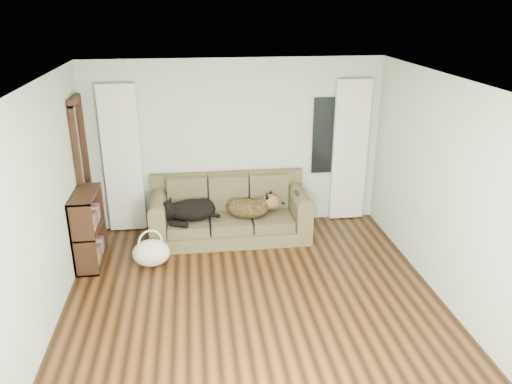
{
  "coord_description": "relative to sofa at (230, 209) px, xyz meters",
  "views": [
    {
      "loc": [
        -0.63,
        -4.87,
        3.39
      ],
      "look_at": [
        0.2,
        1.6,
        0.86
      ],
      "focal_mm": 35.0,
      "sensor_mm": 36.0,
      "label": 1
    }
  ],
  "objects": [
    {
      "name": "curtain_left",
      "position": [
        -1.56,
        0.45,
        0.7
      ],
      "size": [
        0.55,
        0.08,
        2.25
      ],
      "primitive_type": "cube",
      "color": "silver",
      "rests_on": "ground"
    },
    {
      "name": "dog_shepherd",
      "position": [
        0.3,
        -0.04,
        0.04
      ],
      "size": [
        0.76,
        0.62,
        0.29
      ],
      "primitive_type": "ellipsoid",
      "rotation": [
        0.0,
        0.0,
        2.88
      ],
      "color": "black",
      "rests_on": "sofa"
    },
    {
      "name": "door_casing",
      "position": [
        -2.06,
        0.07,
        0.6
      ],
      "size": [
        0.07,
        0.6,
        2.1
      ],
      "primitive_type": "cube",
      "color": "black",
      "rests_on": "ground"
    },
    {
      "name": "window_pane",
      "position": [
        1.59,
        0.5,
        0.95
      ],
      "size": [
        0.5,
        0.03,
        1.2
      ],
      "primitive_type": "cube",
      "color": "black",
      "rests_on": "wall_back"
    },
    {
      "name": "ceiling",
      "position": [
        0.14,
        -1.97,
        2.15
      ],
      "size": [
        5.0,
        5.0,
        0.0
      ],
      "primitive_type": "plane",
      "color": "white",
      "rests_on": "ground"
    },
    {
      "name": "floor",
      "position": [
        0.14,
        -1.97,
        -0.45
      ],
      "size": [
        5.0,
        5.0,
        0.0
      ],
      "primitive_type": "plane",
      "color": "black",
      "rests_on": "ground"
    },
    {
      "name": "curtain_right",
      "position": [
        1.94,
        0.45,
        0.7
      ],
      "size": [
        0.55,
        0.08,
        2.25
      ],
      "primitive_type": "cube",
      "color": "silver",
      "rests_on": "ground"
    },
    {
      "name": "dog_black_lab",
      "position": [
        -0.6,
        -0.06,
        0.03
      ],
      "size": [
        0.71,
        0.5,
        0.3
      ],
      "primitive_type": "ellipsoid",
      "rotation": [
        0.0,
        0.0,
        -0.01
      ],
      "color": "black",
      "rests_on": "sofa"
    },
    {
      "name": "tv_remote",
      "position": [
        0.98,
        -0.15,
        0.28
      ],
      "size": [
        0.05,
        0.17,
        0.02
      ],
      "primitive_type": "cube",
      "rotation": [
        0.0,
        0.0,
        0.01
      ],
      "color": "black",
      "rests_on": "sofa"
    },
    {
      "name": "sofa",
      "position": [
        0.0,
        0.0,
        0.0
      ],
      "size": [
        2.34,
        1.01,
        0.96
      ],
      "primitive_type": "cube",
      "color": "#4E4D36",
      "rests_on": "floor"
    },
    {
      "name": "wall_right",
      "position": [
        2.39,
        -1.97,
        0.85
      ],
      "size": [
        0.04,
        5.0,
        2.6
      ],
      "primitive_type": "cube",
      "color": "#B4BBAE",
      "rests_on": "ground"
    },
    {
      "name": "bookshelf",
      "position": [
        -1.95,
        -0.54,
        0.05
      ],
      "size": [
        0.36,
        0.83,
        1.02
      ],
      "primitive_type": "cube",
      "rotation": [
        0.0,
        0.0,
        0.07
      ],
      "color": "black",
      "rests_on": "floor"
    },
    {
      "name": "tote_bag",
      "position": [
        -1.13,
        -0.73,
        -0.29
      ],
      "size": [
        0.54,
        0.43,
        0.37
      ],
      "primitive_type": "ellipsoid",
      "rotation": [
        0.0,
        0.0,
        0.09
      ],
      "color": "beige",
      "rests_on": "floor"
    },
    {
      "name": "wall_left",
      "position": [
        -2.11,
        -1.97,
        0.85
      ],
      "size": [
        0.04,
        5.0,
        2.6
      ],
      "primitive_type": "cube",
      "color": "#B4BBAE",
      "rests_on": "ground"
    },
    {
      "name": "wall_back",
      "position": [
        0.14,
        0.53,
        0.85
      ],
      "size": [
        4.5,
        0.04,
        2.6
      ],
      "primitive_type": "cube",
      "color": "#B4BBAE",
      "rests_on": "ground"
    }
  ]
}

